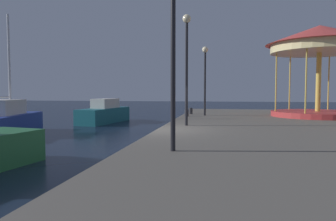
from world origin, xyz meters
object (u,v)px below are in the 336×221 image
Objects in this scene: lamp_post_mid_promenade at (187,51)px; bollard_north at (191,111)px; sailboat_blue at (4,121)px; motorboat_teal at (104,113)px; bollard_south at (187,113)px; carousel at (319,49)px; lamp_post_near_edge at (173,29)px; lamp_post_far_end at (205,68)px.

lamp_post_mid_promenade reaches higher than bollard_north.
sailboat_blue is 10.10m from lamp_post_mid_promenade.
lamp_post_mid_promenade is at bearing -49.94° from motorboat_teal.
sailboat_blue is 9.77m from bollard_south.
motorboat_teal is at bearing 171.47° from carousel.
bollard_north is at bearing -11.45° from motorboat_teal.
sailboat_blue is at bearing -162.89° from carousel.
motorboat_teal is 16.08m from lamp_post_near_edge.
lamp_post_mid_promenade is at bearing 93.36° from lamp_post_near_edge.
motorboat_teal is 14.58m from carousel.
lamp_post_mid_promenade is 5.84m from bollard_south.
motorboat_teal is 13.33× the size of bollard_north.
motorboat_teal is 6.53m from bollard_north.
lamp_post_far_end reaches higher than bollard_south.
lamp_post_far_end is (-6.51, -0.32, -1.05)m from carousel.
bollard_south is (-1.01, -0.81, -2.65)m from lamp_post_far_end.
bollard_south is at bearing 23.72° from sailboat_blue.
bollard_north is at bearing 93.86° from lamp_post_near_edge.
lamp_post_mid_promenade reaches higher than motorboat_teal.
sailboat_blue reaches higher than lamp_post_mid_promenade.
bollard_north is (-7.47, 0.79, -3.70)m from carousel.
bollard_north is (0.05, 1.92, 0.00)m from bollard_south.
bollard_south is (-7.52, -1.14, -3.70)m from carousel.
bollard_north is at bearing 174.00° from carousel.
lamp_post_mid_promenade is 7.54m from bollard_north.
bollard_south is 1.92m from bollard_north.
carousel is 13.69m from lamp_post_near_edge.
lamp_post_mid_promenade is 5.84m from lamp_post_far_end.
carousel is (13.86, -2.08, 4.03)m from motorboat_teal.
bollard_south is (-0.56, 5.00, -2.96)m from lamp_post_mid_promenade.
sailboat_blue is 1.05× the size of carousel.
lamp_post_near_edge is at bearing -85.21° from bollard_south.
lamp_post_near_edge is at bearing -34.93° from sailboat_blue.
lamp_post_mid_promenade is 11.69× the size of bollard_north.
lamp_post_near_edge reaches higher than bollard_south.
sailboat_blue is at bearing -154.52° from lamp_post_far_end.
motorboat_teal is at bearing 117.33° from lamp_post_near_edge.
sailboat_blue is 15.76× the size of bollard_south.
lamp_post_far_end reaches higher than motorboat_teal.
lamp_post_mid_promenade is 1.13× the size of lamp_post_far_end.
lamp_post_near_edge is at bearing -86.64° from lamp_post_mid_promenade.
lamp_post_near_edge is 10.69× the size of bollard_north.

